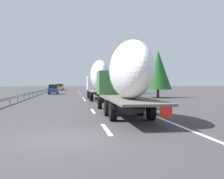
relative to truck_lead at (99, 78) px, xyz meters
name	(u,v)px	position (x,y,z in m)	size (l,w,h in m)	color
ground_plane	(71,95)	(16.00, 3.60, -2.70)	(260.00, 260.00, 0.00)	#38383A
lane_stripe_0	(106,129)	(-22.00, 1.80, -2.70)	(3.20, 0.20, 0.01)	white
lane_stripe_1	(93,111)	(-13.86, 1.80, -2.70)	(3.20, 0.20, 0.01)	white
lane_stripe_2	(85,100)	(-0.45, 1.80, -2.70)	(3.20, 0.20, 0.01)	white
lane_stripe_3	(83,98)	(4.61, 1.80, -2.70)	(3.20, 0.20, 0.01)	white
lane_stripe_4	(80,94)	(20.29, 1.80, -2.70)	(3.20, 0.20, 0.01)	white
lane_stripe_5	(79,92)	(32.65, 1.80, -2.70)	(3.20, 0.20, 0.01)	white
lane_stripe_6	(78,91)	(42.65, 1.80, -2.70)	(3.20, 0.20, 0.01)	white
edge_line_right	(98,93)	(21.00, -1.90, -2.70)	(110.00, 0.20, 0.01)	white
truck_lead	(99,78)	(0.00, 0.00, 0.00)	(12.48, 2.55, 4.91)	silver
truck_trailing	(125,76)	(-17.32, 0.00, -0.13)	(13.57, 2.55, 4.58)	#387038
car_white_van	(61,86)	(63.74, 7.28, -1.77)	(4.61, 1.88, 1.83)	white
car_blue_sedan	(53,89)	(18.98, 6.92, -1.77)	(4.13, 1.80, 1.85)	#28479E
car_black_suv	(59,87)	(53.56, 7.40, -1.76)	(4.53, 1.78, 1.87)	black
car_yellow_coupe	(59,87)	(44.65, 6.97, -1.79)	(4.72, 1.87, 1.78)	gold
road_sign	(103,83)	(22.42, -3.10, -0.56)	(0.10, 0.90, 3.08)	gray
tree_0	(138,73)	(19.37, -9.72, 1.47)	(2.86, 2.86, 6.59)	#472D19
tree_1	(158,70)	(3.93, -8.99, 1.32)	(3.93, 3.93, 6.86)	#472D19
tree_2	(114,78)	(51.01, -9.77, 0.94)	(2.53, 2.53, 5.62)	#472D19
guardrail_median	(39,91)	(19.00, 9.60, -2.12)	(94.00, 0.10, 0.76)	#9EA0A5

